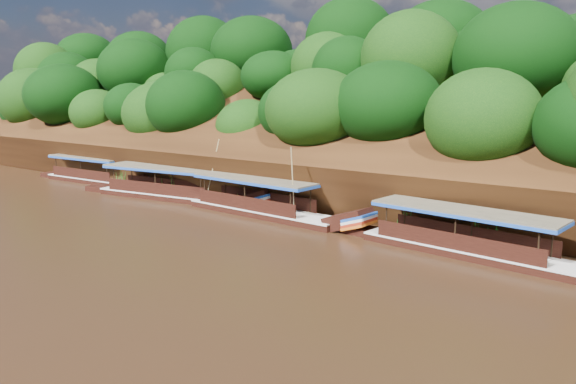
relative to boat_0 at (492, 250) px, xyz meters
The scene contains 7 objects.
ground 15.63m from the boat_0, 154.05° to the right, with size 160.00×160.00×0.00m, color black.
riverbank 21.26m from the boat_0, 131.49° to the left, with size 120.00×30.06×19.40m.
boat_0 is the anchor object (origin of this frame).
boat_1 15.28m from the boat_0, behind, with size 15.01×3.13×5.57m.
boat_2 24.86m from the boat_0, behind, with size 16.40×4.52×5.50m.
boat_3 37.19m from the boat_0, behind, with size 13.73×3.07×2.89m.
reeds 16.85m from the boat_0, behind, with size 49.86×2.53×2.03m.
Camera 1 is at (22.47, -21.57, 8.61)m, focal length 35.00 mm.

